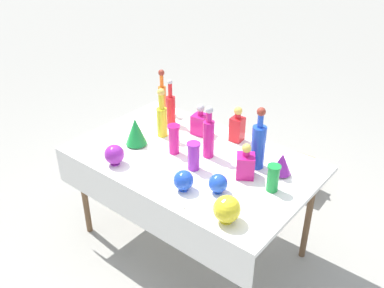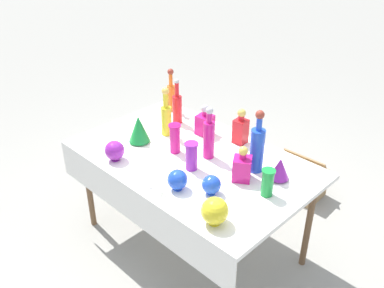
% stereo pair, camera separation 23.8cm
% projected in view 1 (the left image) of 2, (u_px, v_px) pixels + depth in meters
% --- Properties ---
extents(ground_plane, '(40.00, 40.00, 0.00)m').
position_uv_depth(ground_plane, '(192.00, 242.00, 3.23)').
color(ground_plane, gray).
extents(display_table, '(1.61, 1.01, 0.76)m').
position_uv_depth(display_table, '(189.00, 166.00, 2.86)').
color(display_table, white).
rests_on(display_table, ground).
extents(tall_bottle_0, '(0.07, 0.07, 0.37)m').
position_uv_depth(tall_bottle_0, '(209.00, 136.00, 2.79)').
color(tall_bottle_0, '#C61972').
rests_on(tall_bottle_0, display_table).
extents(tall_bottle_1, '(0.07, 0.07, 0.36)m').
position_uv_depth(tall_bottle_1, '(171.00, 108.00, 3.21)').
color(tall_bottle_1, red).
rests_on(tall_bottle_1, display_table).
extents(tall_bottle_2, '(0.06, 0.06, 0.35)m').
position_uv_depth(tall_bottle_2, '(162.00, 95.00, 3.38)').
color(tall_bottle_2, orange).
rests_on(tall_bottle_2, display_table).
extents(tall_bottle_3, '(0.07, 0.07, 0.37)m').
position_uv_depth(tall_bottle_3, '(162.00, 117.00, 3.03)').
color(tall_bottle_3, yellow).
rests_on(tall_bottle_3, display_table).
extents(tall_bottle_4, '(0.09, 0.09, 0.42)m').
position_uv_depth(tall_bottle_4, '(258.00, 144.00, 2.67)').
color(tall_bottle_4, blue).
rests_on(tall_bottle_4, display_table).
extents(square_decanter_0, '(0.09, 0.09, 0.26)m').
position_uv_depth(square_decanter_0, '(237.00, 126.00, 2.99)').
color(square_decanter_0, red).
rests_on(square_decanter_0, display_table).
extents(square_decanter_1, '(0.15, 0.15, 0.23)m').
position_uv_depth(square_decanter_1, '(245.00, 164.00, 2.61)').
color(square_decanter_1, '#C61972').
rests_on(square_decanter_1, display_table).
extents(square_decanter_2, '(0.12, 0.12, 0.23)m').
position_uv_depth(square_decanter_2, '(200.00, 122.00, 3.09)').
color(square_decanter_2, '#C61972').
rests_on(square_decanter_2, display_table).
extents(slender_vase_0, '(0.09, 0.09, 0.19)m').
position_uv_depth(slender_vase_0, '(194.00, 155.00, 2.68)').
color(slender_vase_0, purple).
rests_on(slender_vase_0, display_table).
extents(slender_vase_1, '(0.08, 0.08, 0.17)m').
position_uv_depth(slender_vase_1, '(273.00, 177.00, 2.48)').
color(slender_vase_1, '#198C38').
rests_on(slender_vase_1, display_table).
extents(slender_vase_2, '(0.08, 0.08, 0.21)m').
position_uv_depth(slender_vase_2, '(174.00, 138.00, 2.84)').
color(slender_vase_2, '#C61972').
rests_on(slender_vase_2, display_table).
extents(fluted_vase_0, '(0.15, 0.15, 0.20)m').
position_uv_depth(fluted_vase_0, '(136.00, 131.00, 2.94)').
color(fluted_vase_0, '#198C38').
rests_on(fluted_vase_0, display_table).
extents(fluted_vase_1, '(0.12, 0.12, 0.15)m').
position_uv_depth(fluted_vase_1, '(282.00, 164.00, 2.64)').
color(fluted_vase_1, purple).
rests_on(fluted_vase_1, display_table).
extents(round_bowl_0, '(0.13, 0.13, 0.14)m').
position_uv_depth(round_bowl_0, '(114.00, 154.00, 2.74)').
color(round_bowl_0, purple).
rests_on(round_bowl_0, display_table).
extents(round_bowl_1, '(0.11, 0.11, 0.12)m').
position_uv_depth(round_bowl_1, '(218.00, 183.00, 2.48)').
color(round_bowl_1, blue).
rests_on(round_bowl_1, display_table).
extents(round_bowl_2, '(0.15, 0.15, 0.16)m').
position_uv_depth(round_bowl_2, '(227.00, 209.00, 2.25)').
color(round_bowl_2, yellow).
rests_on(round_bowl_2, display_table).
extents(round_bowl_3, '(0.12, 0.12, 0.13)m').
position_uv_depth(round_bowl_3, '(184.00, 180.00, 2.50)').
color(round_bowl_3, blue).
rests_on(round_bowl_3, display_table).
extents(price_tag_left, '(0.06, 0.02, 0.04)m').
position_uv_depth(price_tag_left, '(181.00, 203.00, 2.39)').
color(price_tag_left, white).
rests_on(price_tag_left, display_table).
extents(price_tag_center, '(0.05, 0.02, 0.04)m').
position_uv_depth(price_tag_center, '(154.00, 186.00, 2.53)').
color(price_tag_center, white).
rests_on(price_tag_center, display_table).
extents(price_tag_right, '(0.05, 0.02, 0.04)m').
position_uv_depth(price_tag_right, '(172.00, 198.00, 2.43)').
color(price_tag_right, white).
rests_on(price_tag_right, display_table).
extents(cardboard_box_behind_left, '(0.45, 0.30, 0.35)m').
position_uv_depth(cardboard_box_behind_left, '(288.00, 174.00, 3.79)').
color(cardboard_box_behind_left, tan).
rests_on(cardboard_box_behind_left, ground).
extents(cardboard_box_behind_right, '(0.60, 0.41, 0.34)m').
position_uv_depth(cardboard_box_behind_right, '(234.00, 160.00, 4.00)').
color(cardboard_box_behind_right, tan).
rests_on(cardboard_box_behind_right, ground).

